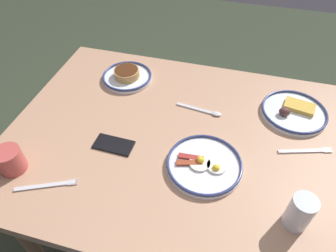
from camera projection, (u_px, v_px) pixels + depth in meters
name	position (u px, v px, depth m)	size (l,w,h in m)	color
ground_plane	(172.00, 224.00, 1.65)	(6.00, 6.00, 0.00)	#323C2A
dining_table	(174.00, 148.00, 1.18)	(1.27, 0.98, 0.73)	tan
plate_near_main	(294.00, 112.00, 1.20)	(0.26, 0.26, 0.05)	white
plate_center_pancakes	(127.00, 76.00, 1.36)	(0.23, 0.23, 0.05)	white
plate_far_companion	(204.00, 164.00, 1.02)	(0.26, 0.26, 0.04)	white
coffee_mug	(9.00, 160.00, 0.99)	(0.10, 0.11, 0.09)	#BF4C47
drinking_glass	(299.00, 213.00, 0.85)	(0.07, 0.07, 0.12)	silver
cell_phone	(114.00, 145.00, 1.09)	(0.14, 0.07, 0.01)	black
fork_near	(305.00, 151.00, 1.07)	(0.19, 0.07, 0.01)	silver
fork_far	(47.00, 186.00, 0.97)	(0.19, 0.10, 0.01)	silver
tea_spoon	(205.00, 111.00, 1.22)	(0.19, 0.04, 0.01)	silver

